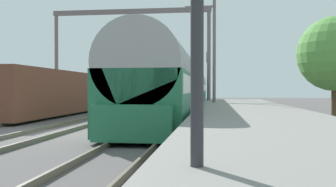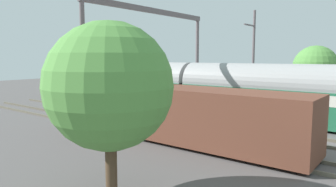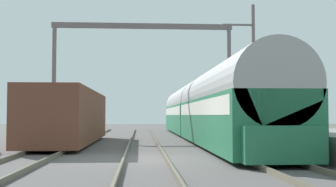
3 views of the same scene
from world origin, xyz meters
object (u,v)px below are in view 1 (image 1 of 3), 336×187
person_crossing (202,99)px  catenary_gantry (131,38)px  freight_car (49,93)px  railway_signal_far (208,73)px  passenger_train (181,86)px

person_crossing → catenary_gantry: 7.37m
freight_car → person_crossing: 10.29m
railway_signal_far → freight_car: bearing=-135.1°
catenary_gantry → freight_car: bearing=-125.3°
passenger_train → freight_car: bearing=-148.4°
passenger_train → person_crossing: 2.04m
passenger_train → person_crossing: (1.53, -0.96, -0.94)m
railway_signal_far → passenger_train: bearing=-111.2°
passenger_train → railway_signal_far: (1.92, 4.93, 1.18)m
passenger_train → freight_car: 9.37m
passenger_train → catenary_gantry: size_ratio=2.66×
catenary_gantry → railway_signal_far: bearing=35.5°
passenger_train → railway_signal_far: bearing=68.8°
person_crossing → freight_car: bearing=-36.6°
freight_car → catenary_gantry: bearing=54.7°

